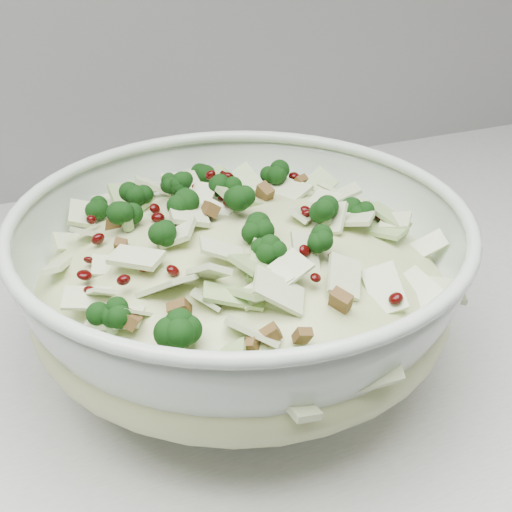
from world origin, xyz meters
The scene contains 2 objects.
mixing_bowl centered at (0.39, 1.61, 0.97)m, with size 0.40×0.40×0.13m.
salad centered at (0.39, 1.61, 0.99)m, with size 0.37×0.37×0.13m.
Camera 1 is at (0.24, 1.19, 1.25)m, focal length 50.00 mm.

